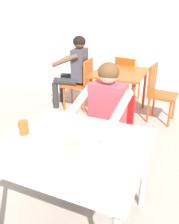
% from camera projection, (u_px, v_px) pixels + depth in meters
% --- Properties ---
extents(back_wall, '(12.00, 0.12, 3.40)m').
position_uv_depth(back_wall, '(158.00, 3.00, 4.39)').
color(back_wall, white).
rests_on(back_wall, ground).
extents(table_foreground, '(1.03, 0.92, 0.75)m').
position_uv_depth(table_foreground, '(73.00, 153.00, 1.70)').
color(table_foreground, silver).
rests_on(table_foreground, ground).
extents(thali_tray, '(0.33, 0.33, 0.03)m').
position_uv_depth(thali_tray, '(80.00, 147.00, 1.61)').
color(thali_tray, '#B7BABF').
rests_on(thali_tray, table_foreground).
extents(drinking_cup, '(0.07, 0.07, 0.10)m').
position_uv_depth(drinking_cup, '(24.00, 127.00, 1.78)').
color(drinking_cup, '#D84C19').
rests_on(drinking_cup, table_foreground).
extents(chair_foreground, '(0.46, 0.45, 0.81)m').
position_uv_depth(chair_foreground, '(111.00, 125.00, 2.54)').
color(chair_foreground, red).
rests_on(chair_foreground, ground).
extents(diner_foreground, '(0.53, 0.58, 1.18)m').
position_uv_depth(diner_foreground, '(103.00, 113.00, 2.27)').
color(diner_foreground, '#2E2E2E').
rests_on(diner_foreground, ground).
extents(table_background_red, '(0.77, 0.92, 0.71)m').
position_uv_depth(table_background_red, '(120.00, 77.00, 3.72)').
color(table_background_red, '#E04C19').
rests_on(table_background_red, ground).
extents(chair_red_left, '(0.48, 0.47, 0.85)m').
position_uv_depth(chair_red_left, '(82.00, 81.00, 3.99)').
color(chair_red_left, '#E44D1B').
rests_on(chair_red_left, ground).
extents(chair_red_right, '(0.43, 0.43, 0.87)m').
position_uv_depth(chair_red_right, '(158.00, 90.00, 3.56)').
color(chair_red_right, '#EF4719').
rests_on(chair_red_right, ground).
extents(chair_red_far, '(0.48, 0.46, 0.82)m').
position_uv_depth(chair_red_far, '(127.00, 76.00, 4.30)').
color(chair_red_far, '#DF5018').
rests_on(chair_red_far, ground).
extents(patron_background, '(0.59, 0.54, 1.22)m').
position_uv_depth(patron_background, '(75.00, 66.00, 3.95)').
color(patron_background, '#2C2C2C').
rests_on(patron_background, ground).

